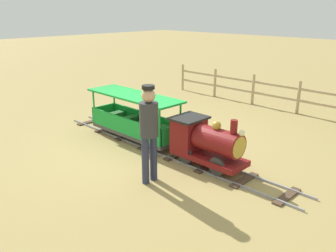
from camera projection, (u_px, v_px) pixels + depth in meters
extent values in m
plane|color=#A38C51|center=(157.00, 148.00, 7.25)|extent=(60.00, 60.00, 0.00)
cube|color=gray|center=(172.00, 147.00, 7.25)|extent=(0.03, 6.05, 0.04)
cube|color=gray|center=(156.00, 153.00, 6.95)|extent=(0.03, 6.05, 0.04)
cube|color=#4C3828|center=(90.00, 122.00, 8.86)|extent=(0.68, 0.14, 0.03)
cube|color=#4C3828|center=(108.00, 129.00, 8.36)|extent=(0.68, 0.14, 0.03)
cube|color=#4C3828|center=(128.00, 136.00, 7.86)|extent=(0.68, 0.14, 0.03)
cube|color=#4C3828|center=(151.00, 145.00, 7.35)|extent=(0.68, 0.14, 0.03)
cube|color=#4C3828|center=(178.00, 155.00, 6.85)|extent=(0.68, 0.14, 0.03)
cube|color=#4C3828|center=(208.00, 167.00, 6.35)|extent=(0.68, 0.14, 0.03)
cube|color=#4C3828|center=(244.00, 180.00, 5.85)|extent=(0.68, 0.14, 0.03)
cube|color=#4C3828|center=(287.00, 196.00, 5.34)|extent=(0.68, 0.14, 0.03)
cube|color=maroon|center=(208.00, 157.00, 6.29)|extent=(0.56, 1.40, 0.10)
cylinder|color=maroon|center=(218.00, 141.00, 6.05)|extent=(0.44, 0.85, 0.44)
cylinder|color=#B7932D|center=(239.00, 148.00, 5.77)|extent=(0.37, 0.02, 0.37)
cylinder|color=maroon|center=(234.00, 127.00, 5.75)|extent=(0.12, 0.12, 0.22)
sphere|color=#B7932D|center=(217.00, 126.00, 6.00)|extent=(0.16, 0.16, 0.16)
cube|color=maroon|center=(189.00, 133.00, 6.51)|extent=(0.56, 0.45, 0.55)
cube|color=black|center=(189.00, 118.00, 6.41)|extent=(0.64, 0.53, 0.04)
sphere|color=#F2EAB2|center=(242.00, 133.00, 5.66)|extent=(0.10, 0.10, 0.10)
cylinder|color=#2D2D2D|center=(232.00, 159.00, 6.21)|extent=(0.05, 0.32, 0.32)
cylinder|color=#2D2D2D|center=(217.00, 167.00, 5.92)|extent=(0.05, 0.32, 0.32)
cylinder|color=#2D2D2D|center=(201.00, 149.00, 6.68)|extent=(0.05, 0.32, 0.32)
cylinder|color=#2D2D2D|center=(186.00, 155.00, 6.38)|extent=(0.05, 0.32, 0.32)
cube|color=#3F3F3F|center=(135.00, 132.00, 7.65)|extent=(0.64, 2.25, 0.08)
cube|color=green|center=(145.00, 119.00, 7.78)|extent=(0.04, 2.25, 0.35)
cube|color=green|center=(124.00, 126.00, 7.38)|extent=(0.04, 2.25, 0.35)
cube|color=green|center=(171.00, 135.00, 6.85)|extent=(0.64, 0.04, 0.35)
cube|color=green|center=(104.00, 112.00, 8.31)|extent=(0.64, 0.04, 0.35)
cylinder|color=green|center=(180.00, 121.00, 7.00)|extent=(0.04, 0.04, 0.75)
cylinder|color=green|center=(160.00, 128.00, 6.61)|extent=(0.04, 0.04, 0.75)
cylinder|color=green|center=(114.00, 102.00, 8.43)|extent=(0.04, 0.04, 0.75)
cylinder|color=green|center=(94.00, 107.00, 8.03)|extent=(0.04, 0.04, 0.75)
cube|color=green|center=(134.00, 95.00, 7.39)|extent=(0.74, 2.35, 0.04)
cube|color=#2D6B33|center=(114.00, 118.00, 8.08)|extent=(0.48, 0.20, 0.24)
cube|color=#2D6B33|center=(127.00, 122.00, 7.76)|extent=(0.48, 0.20, 0.24)
cube|color=#2D6B33|center=(142.00, 127.00, 7.44)|extent=(0.48, 0.20, 0.24)
cube|color=#2D6B33|center=(158.00, 133.00, 7.11)|extent=(0.48, 0.20, 0.24)
cylinder|color=#262626|center=(168.00, 139.00, 7.28)|extent=(0.04, 0.24, 0.24)
cylinder|color=#262626|center=(152.00, 145.00, 6.98)|extent=(0.04, 0.24, 0.24)
cylinder|color=#262626|center=(120.00, 123.00, 8.33)|extent=(0.04, 0.24, 0.24)
cylinder|color=#262626|center=(105.00, 127.00, 8.03)|extent=(0.04, 0.24, 0.24)
cylinder|color=#282D47|center=(154.00, 157.00, 5.79)|extent=(0.12, 0.12, 0.80)
cylinder|color=#282D47|center=(145.00, 161.00, 5.66)|extent=(0.12, 0.12, 0.80)
cylinder|color=#333338|center=(149.00, 119.00, 5.51)|extent=(0.30, 0.30, 0.55)
sphere|color=tan|center=(148.00, 95.00, 5.39)|extent=(0.22, 0.22, 0.22)
cylinder|color=black|center=(148.00, 87.00, 5.35)|extent=(0.20, 0.20, 0.06)
cylinder|color=tan|center=(183.00, 77.00, 12.32)|extent=(0.08, 0.08, 0.90)
cylinder|color=tan|center=(215.00, 83.00, 11.38)|extent=(0.08, 0.08, 0.90)
cylinder|color=tan|center=(253.00, 89.00, 10.44)|extent=(0.08, 0.08, 0.90)
cylinder|color=tan|center=(299.00, 97.00, 9.51)|extent=(0.08, 0.08, 0.90)
cube|color=tan|center=(276.00, 85.00, 9.90)|extent=(0.04, 7.05, 0.06)
cube|color=tan|center=(274.00, 96.00, 10.00)|extent=(0.04, 7.05, 0.06)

